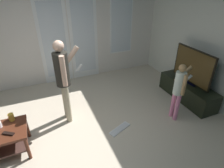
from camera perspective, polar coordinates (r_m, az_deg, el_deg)
The scene contains 9 objects.
ground_plane at distance 3.27m, azimuth -11.30°, elevation -18.25°, with size 6.01×4.93×0.02m, color beige.
wall_back_with_doors at distance 4.78m, azimuth -18.59°, elevation 15.17°, with size 6.01×0.09×2.71m.
tv_stand at distance 4.48m, azimuth 22.22°, elevation -2.00°, with size 0.45×1.39×0.41m.
flat_screen_tv at distance 4.22m, azimuth 23.67°, elevation 4.88°, with size 0.08×1.01×0.76m.
person_adult at distance 3.31m, azimuth -14.82°, elevation 2.44°, with size 0.52×0.43×1.56m.
person_child at distance 3.55m, azimuth 20.01°, elevation -1.04°, with size 0.48×0.31×1.14m.
loose_keyboard at distance 3.47m, azimuth 2.43°, elevation -13.68°, with size 0.46×0.29×0.02m.
cup_by_laptop at distance 3.33m, azimuth -28.70°, elevation -8.97°, with size 0.08×0.08×0.12m, color gold.
tv_remote_black at distance 3.12m, azimuth -29.38°, elevation -13.19°, with size 0.17×0.05×0.02m, color black.
Camera 1 is at (-0.28, -2.21, 2.38)m, focal length 29.58 mm.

